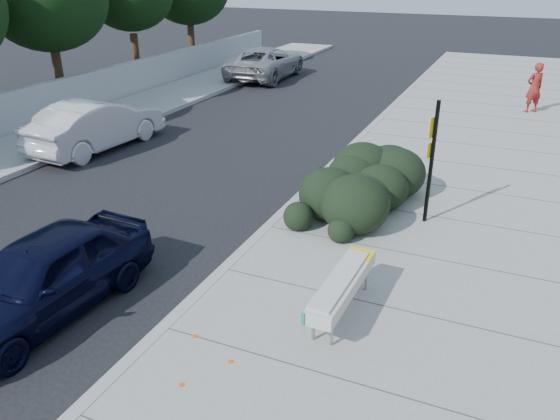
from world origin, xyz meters
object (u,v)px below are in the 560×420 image
Objects in this scene: bike_rack at (317,185)px; sedan_navy at (43,276)px; wagon_silver at (96,125)px; bench at (342,285)px; suv_silver at (266,63)px; pedestrian at (534,88)px; sign_post at (432,155)px.

sedan_navy reaches higher than bike_rack.
wagon_silver reaches higher than bike_rack.
wagon_silver is at bearing 151.81° from bench.
pedestrian is at bearing 165.62° from suv_silver.
sedan_navy is (-5.29, -5.92, -1.00)m from sign_post.
wagon_silver is at bearing 87.92° from suv_silver.
suv_silver is at bearing 114.94° from bike_rack.
bench is 11.54m from wagon_silver.
pedestrian is (12.65, -2.76, 0.31)m from suv_silver.
suv_silver is (-10.00, 18.53, 0.10)m from bench.
pedestrian reaches higher than wagon_silver.
sedan_navy is 19.00m from pedestrian.
wagon_silver is 0.84× the size of suv_silver.
sign_post reaches higher than bench.
bike_rack is 0.16× the size of suv_silver.
bench is 0.83× the size of sign_post.
sign_post is at bearing 43.49° from pedestrian.
wagon_silver is 12.76m from suv_silver.
pedestrian reaches higher than bike_rack.
bench is 4.99m from sedan_navy.
suv_silver is at bearing 120.14° from bench.
sedan_navy is 0.87× the size of wagon_silver.
bike_rack is at bearing -153.26° from sign_post.
wagon_silver is at bearing 1.70° from pedestrian.
bike_rack is 0.32× the size of sign_post.
bench is 1.20× the size of pedestrian.
pedestrian reaches higher than suv_silver.
sign_post reaches higher than sedan_navy.
bike_rack is at bearing 32.27° from pedestrian.
bench is 16.00m from pedestrian.
sedan_navy is 20.98m from suv_silver.
bench is 2.59× the size of bike_rack.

